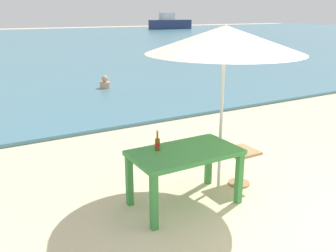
{
  "coord_description": "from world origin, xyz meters",
  "views": [
    {
      "loc": [
        -3.64,
        -2.19,
        2.47
      ],
      "look_at": [
        -0.61,
        3.0,
        0.6
      ],
      "focal_mm": 39.55,
      "sensor_mm": 36.0,
      "label": 1
    }
  ],
  "objects": [
    {
      "name": "boat_ferry",
      "position": [
        24.05,
        44.68,
        0.88
      ],
      "size": [
        6.13,
        1.67,
        2.23
      ],
      "color": "navy",
      "rests_on": "sea_water"
    },
    {
      "name": "sea_water",
      "position": [
        0.0,
        30.0,
        0.04
      ],
      "size": [
        120.0,
        50.0,
        0.08
      ],
      "primitive_type": "cube",
      "color": "teal",
      "rests_on": "ground_plane"
    },
    {
      "name": "side_table_wood",
      "position": [
        -0.19,
        1.61,
        0.35
      ],
      "size": [
        0.44,
        0.44,
        0.54
      ],
      "color": "#9E7A51",
      "rests_on": "ground_plane"
    },
    {
      "name": "beer_bottle_amber",
      "position": [
        -1.52,
        1.71,
        0.85
      ],
      "size": [
        0.07,
        0.07,
        0.26
      ],
      "color": "brown",
      "rests_on": "picnic_table_green"
    },
    {
      "name": "patio_umbrella",
      "position": [
        -0.53,
        1.67,
        2.12
      ],
      "size": [
        2.1,
        2.1,
        2.3
      ],
      "color": "silver",
      "rests_on": "ground_plane"
    },
    {
      "name": "swimmer_person",
      "position": [
        0.59,
        9.11,
        0.24
      ],
      "size": [
        0.34,
        0.34,
        0.41
      ],
      "color": "tan",
      "rests_on": "sea_water"
    },
    {
      "name": "picnic_table_green",
      "position": [
        -1.21,
        1.53,
        0.65
      ],
      "size": [
        1.4,
        0.8,
        0.76
      ],
      "color": "#3D8C42",
      "rests_on": "ground_plane"
    }
  ]
}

